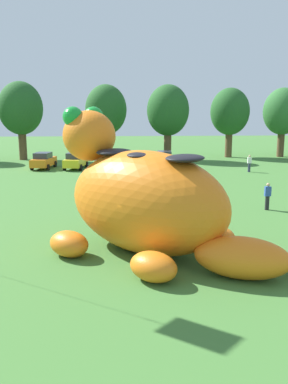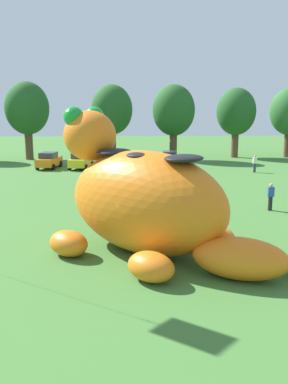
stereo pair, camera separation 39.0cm
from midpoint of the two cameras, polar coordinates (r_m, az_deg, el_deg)
ground_plane at (r=17.97m, az=-0.19°, el=-8.74°), size 160.00×160.00×0.00m
giant_inflatable_creature at (r=17.75m, az=-0.35°, el=-1.20°), size 11.67×9.07×6.33m
car_orange at (r=44.82m, az=-14.04°, el=4.26°), size 2.37×4.30×1.72m
car_yellow at (r=43.95m, az=-9.74°, el=4.31°), size 2.42×4.32×1.72m
car_silver at (r=44.15m, az=-5.62°, el=4.45°), size 2.22×4.24×1.72m
car_green at (r=43.65m, az=-1.21°, el=4.42°), size 2.41×4.31×1.72m
car_black at (r=44.91m, az=2.60°, el=4.61°), size 2.25×4.25×1.72m
tree_mid_left at (r=53.27m, az=-16.98°, el=11.00°), size 5.37×5.37×9.54m
tree_centre_left at (r=53.08m, az=-5.52°, el=11.25°), size 5.22×5.22×9.27m
tree_centre at (r=51.12m, az=3.13°, el=11.20°), size 5.16×5.16×9.16m
tree_centre_right at (r=54.95m, az=11.65°, el=10.83°), size 5.01×5.01×8.90m
tree_mid_right at (r=57.12m, az=18.54°, el=10.51°), size 5.03×5.03×8.93m
spectator_near_inflatable at (r=42.43m, az=14.18°, el=3.86°), size 0.38×0.26×1.71m
spectator_mid_field at (r=21.71m, az=2.37°, el=-2.83°), size 0.38×0.26×1.71m
spectator_wandering at (r=26.65m, az=16.39°, el=-0.60°), size 0.38×0.26×1.71m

